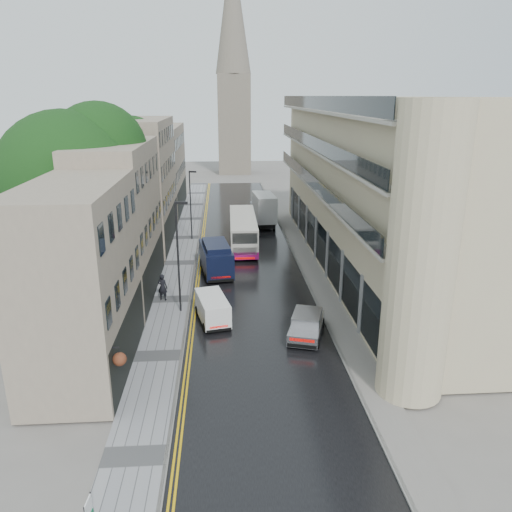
{
  "coord_description": "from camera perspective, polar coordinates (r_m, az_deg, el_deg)",
  "views": [
    {
      "loc": [
        -2.07,
        -14.62,
        14.18
      ],
      "look_at": [
        0.19,
        18.0,
        3.65
      ],
      "focal_mm": 35.0,
      "sensor_mm": 36.0,
      "label": 1
    }
  ],
  "objects": [
    {
      "name": "navy_van",
      "position": [
        39.55,
        -5.68,
        -1.05
      ],
      "size": [
        2.98,
        5.78,
        2.82
      ],
      "primitive_type": null,
      "rotation": [
        0.0,
        0.0,
        0.14
      ],
      "color": "black",
      "rests_on": "road"
    },
    {
      "name": "ground",
      "position": [
        20.47,
        3.28,
        -26.02
      ],
      "size": [
        200.0,
        200.0,
        0.0
      ],
      "primitive_type": "plane",
      "color": "slate",
      "rests_on": "ground"
    },
    {
      "name": "old_shop_row",
      "position": [
        45.96,
        -13.25,
        7.12
      ],
      "size": [
        4.5,
        56.0,
        12.0
      ],
      "primitive_type": null,
      "color": "gray",
      "rests_on": "ground"
    },
    {
      "name": "modern_block",
      "position": [
        43.07,
        12.91,
        7.81
      ],
      "size": [
        8.0,
        40.0,
        14.0
      ],
      "primitive_type": null,
      "color": "#C1B68F",
      "rests_on": "ground"
    },
    {
      "name": "white_lorry",
      "position": [
        55.41,
        0.12,
        4.99
      ],
      "size": [
        2.66,
        7.13,
        3.67
      ],
      "primitive_type": null,
      "rotation": [
        0.0,
        0.0,
        0.08
      ],
      "color": "silver",
      "rests_on": "road"
    },
    {
      "name": "pedestrian",
      "position": [
        36.43,
        -10.63,
        -3.51
      ],
      "size": [
        0.83,
        0.67,
        1.96
      ],
      "primitive_type": "imported",
      "rotation": [
        0.0,
        0.0,
        2.82
      ],
      "color": "black",
      "rests_on": "left_sidewalk"
    },
    {
      "name": "church_spire",
      "position": [
        96.83,
        -2.62,
        21.27
      ],
      "size": [
        6.4,
        6.4,
        40.0
      ],
      "primitive_type": null,
      "color": "#6F6758",
      "rests_on": "ground"
    },
    {
      "name": "lamp_post_near",
      "position": [
        33.46,
        -8.89,
        -0.25
      ],
      "size": [
        0.87,
        0.35,
        7.58
      ],
      "primitive_type": null,
      "rotation": [
        0.0,
        0.0,
        -0.19
      ],
      "color": "black",
      "rests_on": "left_sidewalk"
    },
    {
      "name": "silver_hatchback",
      "position": [
        29.87,
        3.84,
        -8.81
      ],
      "size": [
        2.93,
        4.49,
        1.55
      ],
      "primitive_type": null,
      "rotation": [
        0.0,
        0.0,
        -0.29
      ],
      "color": "#A09EA3",
      "rests_on": "road"
    },
    {
      "name": "cream_bus",
      "position": [
        46.15,
        -2.79,
        1.88
      ],
      "size": [
        2.62,
        10.89,
        2.96
      ],
      "primitive_type": null,
      "rotation": [
        0.0,
        0.0,
        -0.01
      ],
      "color": "beige",
      "rests_on": "road"
    },
    {
      "name": "tree_far",
      "position": [
        49.33,
        -15.92,
        7.9
      ],
      "size": [
        9.24,
        9.24,
        12.46
      ],
      "primitive_type": null,
      "color": "black",
      "rests_on": "ground"
    },
    {
      "name": "tree_near",
      "position": [
        36.88,
        -20.41,
        5.41
      ],
      "size": [
        10.56,
        10.56,
        13.89
      ],
      "primitive_type": null,
      "color": "black",
      "rests_on": "ground"
    },
    {
      "name": "white_van",
      "position": [
        31.53,
        -5.88,
        -7.15
      ],
      "size": [
        2.46,
        4.17,
        1.77
      ],
      "primitive_type": null,
      "rotation": [
        0.0,
        0.0,
        0.21
      ],
      "color": "white",
      "rests_on": "road"
    },
    {
      "name": "road",
      "position": [
        44.49,
        -1.09,
        -0.73
      ],
      "size": [
        9.0,
        85.0,
        0.02
      ],
      "primitive_type": "cube",
      "color": "black",
      "rests_on": "ground"
    },
    {
      "name": "left_sidewalk",
      "position": [
        44.59,
        -8.62,
        -0.82
      ],
      "size": [
        2.7,
        85.0,
        0.12
      ],
      "primitive_type": "cube",
      "color": "gray",
      "rests_on": "ground"
    },
    {
      "name": "right_sidewalk",
      "position": [
        45.05,
        5.78,
        -0.51
      ],
      "size": [
        1.8,
        85.0,
        0.12
      ],
      "primitive_type": "cube",
      "color": "slate",
      "rests_on": "ground"
    },
    {
      "name": "lamp_post_far",
      "position": [
        50.96,
        -7.48,
        5.72
      ],
      "size": [
        0.8,
        0.43,
        6.96
      ],
      "primitive_type": null,
      "rotation": [
        0.0,
        0.0,
        -0.35
      ],
      "color": "black",
      "rests_on": "left_sidewalk"
    }
  ]
}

